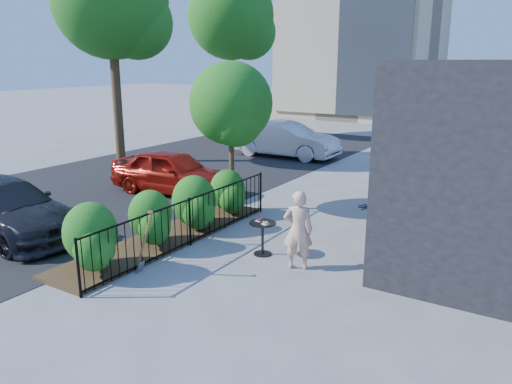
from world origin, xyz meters
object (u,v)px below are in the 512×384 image
Objects in this scene: car_red at (172,172)px; car_silver at (285,139)px; street_tree_near at (111,8)px; cafe_table at (263,232)px; woman at (298,230)px; patio_tree at (232,109)px; car_darkgrey at (4,208)px; street_tree_far at (231,21)px; shovel at (144,245)px.

car_silver reaches higher than car_red.
street_tree_near reaches higher than cafe_table.
woman is 0.40× the size of car_red.
car_silver is at bearing 108.32° from patio_tree.
patio_tree is at bearing -22.57° from street_tree_near.
woman is at bearing -38.20° from patio_tree.
car_red is 0.87× the size of car_darkgrey.
woman is (11.04, -5.82, -5.12)m from street_tree_near.
street_tree_far is 12.96m from car_red.
car_red is (-5.94, 3.13, -0.12)m from woman.
car_red is (5.10, -10.70, -5.24)m from street_tree_far.
woman is at bearing -71.14° from car_darkgrey.
street_tree_far is at bearing -75.64° from woman.
patio_tree is 8.92m from street_tree_near.
street_tree_far is at bearing 54.52° from car_silver.
street_tree_near is 5.21× the size of woman.
car_silver is at bearing -0.86° from car_darkgrey.
car_silver reaches higher than shovel.
cafe_table is at bearing -28.97° from street_tree_near.
street_tree_near is 2.09× the size of car_red.
patio_tree is 8.28m from car_silver.
woman is at bearing -151.07° from car_silver.
car_darkgrey is (-0.83, -12.14, -0.09)m from car_silver.
cafe_table is at bearing -66.49° from car_darkgrey.
car_silver is (0.08, 7.12, 0.08)m from car_red.
car_silver is (-4.90, 10.00, 0.26)m from cafe_table.
woman reaches higher than shovel.
street_tree_far is at bearing 126.59° from cafe_table.
car_darkgrey is (4.35, -15.72, -5.26)m from street_tree_far.
car_red is at bearing 169.05° from patio_tree.
patio_tree is 2.94× the size of shovel.
car_darkgrey is (-3.35, -4.52, -2.11)m from patio_tree.
woman is 0.35× the size of car_silver.
shovel is at bearing -164.62° from car_silver.
street_tree_far reaches higher than car_silver.
street_tree_near is at bearing -90.00° from street_tree_far.
woman is at bearing -51.40° from street_tree_far.
cafe_table is 5.76m from car_red.
street_tree_near reaches higher than car_silver.
patio_tree reaches higher than shovel.
car_darkgrey is at bearing -60.60° from street_tree_near.
car_darkgrey is at bearing -178.89° from shovel.
car_darkgrey is at bearing 166.83° from car_red.
shovel is (0.98, -4.43, -2.18)m from patio_tree.
car_darkgrey is (-5.73, -2.14, 0.16)m from cafe_table.
car_silver is (-5.86, 10.25, -0.04)m from woman.
street_tree_far reaches higher than car_red.
car_red is at bearing -64.52° from street_tree_far.
shovel is at bearing -41.33° from street_tree_near.
car_silver is (-3.51, 12.06, 0.16)m from shovel.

